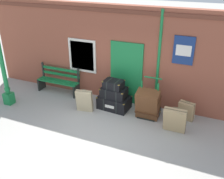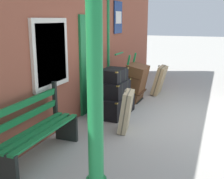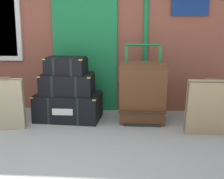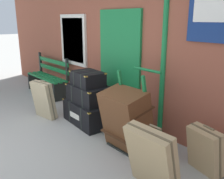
{
  "view_description": "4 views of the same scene",
  "coord_description": "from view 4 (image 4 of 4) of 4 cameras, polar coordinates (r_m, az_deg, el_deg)",
  "views": [
    {
      "loc": [
        2.7,
        -4.96,
        4.3
      ],
      "look_at": [
        -0.14,
        1.7,
        0.75
      ],
      "focal_mm": 41.18,
      "sensor_mm": 36.0,
      "label": 1
    },
    {
      "loc": [
        -5.7,
        -0.24,
        2.02
      ],
      "look_at": [
        -0.04,
        1.9,
        0.52
      ],
      "focal_mm": 46.18,
      "sensor_mm": 36.0,
      "label": 2
    },
    {
      "loc": [
        0.91,
        -2.87,
        1.52
      ],
      "look_at": [
        0.59,
        1.61,
        0.55
      ],
      "focal_mm": 49.69,
      "sensor_mm": 36.0,
      "label": 3
    },
    {
      "loc": [
        3.58,
        -0.7,
        1.94
      ],
      "look_at": [
        0.57,
        1.82,
        0.82
      ],
      "focal_mm": 40.18,
      "sensor_mm": 36.0,
      "label": 4
    }
  ],
  "objects": [
    {
      "name": "steamer_trunk_top",
      "position": [
        4.63,
        -5.56,
        2.49
      ],
      "size": [
        0.64,
        0.49,
        0.27
      ],
      "color": "black",
      "rests_on": "steamer_trunk_middle"
    },
    {
      "name": "brick_facade",
      "position": [
        4.89,
        2.67,
        11.88
      ],
      "size": [
        10.4,
        0.35,
        3.2
      ],
      "color": "brown",
      "rests_on": "ground"
    },
    {
      "name": "platform_bench",
      "position": [
        6.85,
        -14.24,
        2.79
      ],
      "size": [
        1.6,
        0.43,
        1.01
      ],
      "color": "#197A3D",
      "rests_on": "ground"
    },
    {
      "name": "porters_trolley",
      "position": [
        3.99,
        5.1,
        -8.85
      ],
      "size": [
        0.71,
        0.6,
        1.2
      ],
      "color": "black",
      "rests_on": "ground"
    },
    {
      "name": "suitcase_slate",
      "position": [
        5.17,
        -15.29,
        -2.28
      ],
      "size": [
        0.56,
        0.35,
        0.77
      ],
      "color": "tan",
      "rests_on": "ground"
    },
    {
      "name": "steamer_trunk_middle",
      "position": [
        4.71,
        -5.24,
        -0.94
      ],
      "size": [
        0.82,
        0.56,
        0.33
      ],
      "color": "black",
      "rests_on": "steamer_trunk_base"
    },
    {
      "name": "suitcase_caramel",
      "position": [
        3.0,
        9.11,
        -15.37
      ],
      "size": [
        0.63,
        0.37,
        0.79
      ],
      "color": "tan",
      "rests_on": "ground"
    },
    {
      "name": "steamer_trunk_base",
      "position": [
        4.83,
        -5.05,
        -5.15
      ],
      "size": [
        1.05,
        0.72,
        0.43
      ],
      "color": "black",
      "rests_on": "ground"
    },
    {
      "name": "large_brown_trunk",
      "position": [
        3.8,
        3.29,
        -6.79
      ],
      "size": [
        0.7,
        0.61,
        0.95
      ],
      "color": "brown",
      "rests_on": "ground"
    },
    {
      "name": "suitcase_charcoal",
      "position": [
        3.51,
        20.49,
        -12.85
      ],
      "size": [
        0.51,
        0.39,
        0.63
      ],
      "color": "tan",
      "rests_on": "ground"
    }
  ]
}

